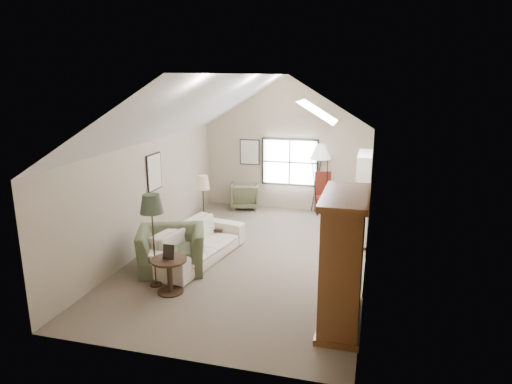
% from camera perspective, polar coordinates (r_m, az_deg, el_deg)
% --- Properties ---
extents(room_shell, '(5.01, 8.01, 4.00)m').
position_cam_1_polar(room_shell, '(9.68, -0.62, 9.85)').
color(room_shell, '#6D5C4E').
rests_on(room_shell, ground).
extents(window, '(1.72, 0.08, 1.42)m').
position_cam_1_polar(window, '(13.72, 4.24, 3.74)').
color(window, black).
rests_on(window, room_shell).
extents(skylight, '(0.80, 1.20, 0.52)m').
position_cam_1_polar(skylight, '(10.30, 7.85, 10.06)').
color(skylight, white).
rests_on(skylight, room_shell).
extents(wall_art, '(1.97, 3.71, 0.88)m').
position_cam_1_polar(wall_art, '(12.29, -6.65, 3.76)').
color(wall_art, black).
rests_on(wall_art, room_shell).
extents(armoire, '(0.60, 1.50, 2.20)m').
position_cam_1_polar(armoire, '(7.48, 10.81, -8.47)').
color(armoire, brown).
rests_on(armoire, ground).
extents(tv_alcove, '(0.32, 1.30, 2.10)m').
position_cam_1_polar(tv_alcove, '(11.26, 13.20, -0.53)').
color(tv_alcove, white).
rests_on(tv_alcove, ground).
extents(media_console, '(0.34, 1.18, 0.60)m').
position_cam_1_polar(media_console, '(11.50, 12.86, -4.62)').
color(media_console, '#382316').
rests_on(media_console, ground).
extents(tv_panel, '(0.05, 0.90, 0.55)m').
position_cam_1_polar(tv_panel, '(11.32, 13.03, -1.65)').
color(tv_panel, black).
rests_on(tv_panel, media_console).
extents(sofa, '(1.50, 2.82, 0.78)m').
position_cam_1_polar(sofa, '(10.18, -7.38, -6.34)').
color(sofa, beige).
rests_on(sofa, ground).
extents(armchair_near, '(1.70, 1.60, 0.88)m').
position_cam_1_polar(armchair_near, '(9.77, -10.48, -7.06)').
color(armchair_near, '#52593E').
rests_on(armchair_near, ground).
extents(armchair_far, '(1.01, 1.03, 0.78)m').
position_cam_1_polar(armchair_far, '(14.01, -1.42, -0.44)').
color(armchair_far, '#575A3F').
rests_on(armchair_far, ground).
extents(coffee_table, '(0.81, 0.49, 0.40)m').
position_cam_1_polar(coffee_table, '(11.27, -5.88, -5.27)').
color(coffee_table, '#392017').
rests_on(coffee_table, ground).
extents(bowl, '(0.20, 0.20, 0.05)m').
position_cam_1_polar(bowl, '(11.19, -5.91, -4.21)').
color(bowl, '#3E2519').
rests_on(bowl, coffee_table).
extents(side_table, '(0.78, 0.78, 0.67)m').
position_cam_1_polar(side_table, '(8.81, -10.73, -10.25)').
color(side_table, '#372116').
rests_on(side_table, ground).
extents(side_chair, '(0.59, 0.59, 1.23)m').
position_cam_1_polar(side_chair, '(13.49, 8.45, -0.19)').
color(side_chair, maroon).
rests_on(side_chair, ground).
extents(tripod_lamp, '(0.77, 0.77, 2.10)m').
position_cam_1_polar(tripod_lamp, '(13.41, 7.96, 1.65)').
color(tripod_lamp, silver).
rests_on(tripod_lamp, ground).
extents(dark_lamp, '(0.52, 0.52, 1.87)m').
position_cam_1_polar(dark_lamp, '(8.92, -12.69, -5.89)').
color(dark_lamp, '#252C1F').
rests_on(dark_lamp, ground).
extents(tan_lamp, '(0.39, 0.39, 1.68)m').
position_cam_1_polar(tan_lamp, '(11.20, -6.58, -1.96)').
color(tan_lamp, tan).
rests_on(tan_lamp, ground).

